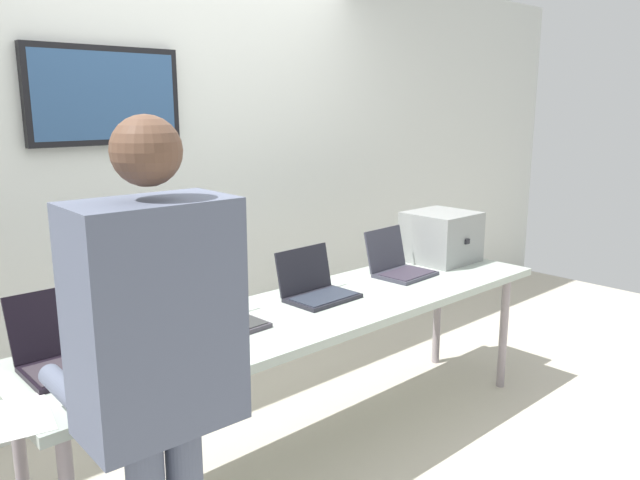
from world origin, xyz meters
TOP-DOWN VIEW (x-y plane):
  - ground at (0.00, 0.00)m, footprint 8.00×8.00m
  - back_wall at (-0.01, 1.13)m, footprint 8.00×0.11m
  - workbench at (0.00, 0.00)m, footprint 2.86×0.70m
  - equipment_box at (1.18, 0.14)m, footprint 0.39×0.39m
  - laptop_station_0 at (-1.16, 0.12)m, footprint 0.34×0.35m
  - laptop_station_1 at (-0.52, 0.09)m, footprint 0.36×0.32m
  - laptop_station_2 at (0.09, 0.10)m, footprint 0.36×0.30m
  - laptop_station_3 at (0.73, 0.11)m, footprint 0.34×0.32m
  - person at (-1.17, -0.62)m, footprint 0.45×0.59m
  - coffee_mug at (-0.76, -0.25)m, footprint 0.08×0.08m
  - paper_sheet at (-1.44, -0.17)m, footprint 0.26×0.33m

SIDE VIEW (x-z plane):
  - ground at x=0.00m, z-range -0.04..0.00m
  - workbench at x=0.00m, z-range 0.33..1.09m
  - paper_sheet at x=-1.44m, z-range 0.76..0.76m
  - coffee_mug at x=-0.76m, z-range 0.76..0.84m
  - laptop_station_2 at x=0.09m, z-range 0.70..0.94m
  - laptop_station_3 at x=0.73m, z-range 0.69..0.95m
  - laptop_station_1 at x=-0.52m, z-range 0.69..0.95m
  - laptop_station_0 at x=-1.16m, z-range 0.69..0.96m
  - equipment_box at x=1.18m, z-range 0.76..1.07m
  - person at x=-1.17m, z-range 0.18..1.88m
  - back_wall at x=-0.01m, z-range 0.01..2.65m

